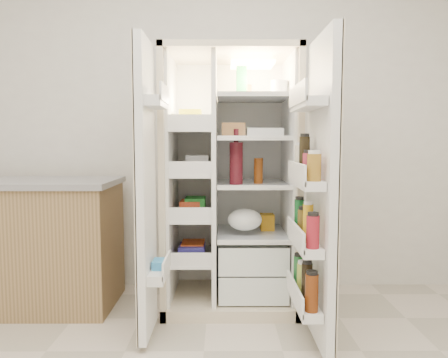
{
  "coord_description": "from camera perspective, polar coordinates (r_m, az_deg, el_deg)",
  "views": [
    {
      "loc": [
        0.11,
        -1.4,
        1.18
      ],
      "look_at": [
        0.12,
        1.25,
        0.94
      ],
      "focal_mm": 34.0,
      "sensor_mm": 36.0,
      "label": 1
    }
  ],
  "objects": [
    {
      "name": "freezer_door",
      "position": [
        2.51,
        -10.41,
        -1.57
      ],
      "size": [
        0.15,
        0.4,
        1.72
      ],
      "color": "white",
      "rests_on": "floor"
    },
    {
      "name": "wall_back",
      "position": [
        3.41,
        -2.0,
        7.97
      ],
      "size": [
        4.0,
        0.02,
        2.7
      ],
      "primitive_type": "cube",
      "color": "white",
      "rests_on": "floor"
    },
    {
      "name": "refrigerator",
      "position": [
        3.09,
        1.11,
        -3.02
      ],
      "size": [
        0.92,
        0.7,
        1.8
      ],
      "color": "beige",
      "rests_on": "floor"
    },
    {
      "name": "fridge_door",
      "position": [
        2.44,
        12.51,
        -2.4
      ],
      "size": [
        0.17,
        0.58,
        1.72
      ],
      "color": "white",
      "rests_on": "floor"
    },
    {
      "name": "kitchen_counter",
      "position": [
        3.35,
        -24.81,
        -7.83
      ],
      "size": [
        1.25,
        0.67,
        0.91
      ],
      "color": "#98774C",
      "rests_on": "floor"
    }
  ]
}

